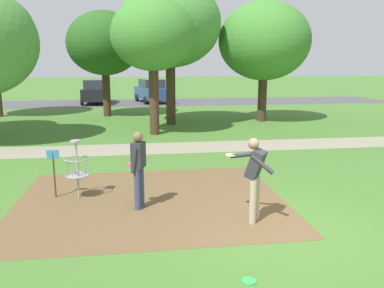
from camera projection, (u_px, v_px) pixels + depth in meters
ground_plane at (277, 228)px, 7.63m from camera, size 160.00×160.00×0.00m
dirt_tee_pad at (151, 200)px, 9.15m from camera, size 6.14×5.07×0.01m
disc_golf_basket at (75, 167)px, 9.20m from camera, size 0.98×0.58×1.39m
player_foreground_watching at (138, 165)px, 8.49m from camera, size 0.45×0.50×1.71m
player_throwing at (255, 174)px, 7.76m from camera, size 0.78×0.97×1.71m
frisbee_near_basket at (131, 163)px, 12.46m from camera, size 0.21×0.21×0.02m
frisbee_mid_grass at (249, 281)px, 5.76m from camera, size 0.23×0.23×0.02m
tree_near_left at (153, 35)px, 16.69m from camera, size 3.61×3.61×5.84m
tree_mid_center at (170, 24)px, 19.44m from camera, size 5.07×5.07×7.19m
tree_mid_right at (104, 44)px, 22.64m from camera, size 4.30×4.30×6.05m
tree_far_center at (264, 41)px, 20.66m from camera, size 4.82×4.82×6.30m
parking_lot_strip at (169, 102)px, 31.59m from camera, size 36.00×6.00×0.01m
parked_car_leftmost at (96, 92)px, 30.46m from camera, size 1.99×4.21×1.84m
parked_car_center_left at (152, 91)px, 31.28m from camera, size 2.79×4.52×1.84m
gravel_path at (207, 147)px, 14.96m from camera, size 40.00×1.94×0.00m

